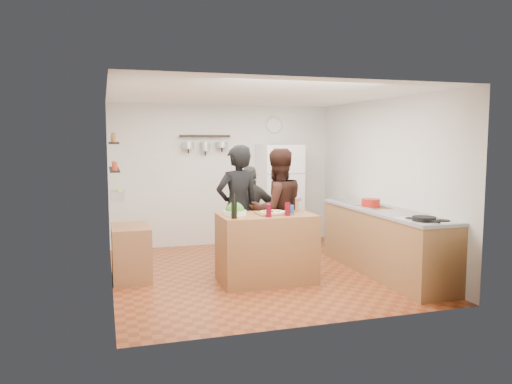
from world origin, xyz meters
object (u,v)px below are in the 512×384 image
object	(u,v)px
counter_run	(384,242)
prep_island	(267,248)
salt_canister	(291,210)
red_bowl	(371,203)
person_left	(238,209)
person_back	(251,215)
wall_clock	(274,125)
salad_bowl	(235,213)
side_table	(131,252)
fridge	(280,195)
wine_bottle	(234,210)
person_center	(277,210)
pepper_mill	(297,206)
skillet	(424,219)

from	to	relation	value
counter_run	prep_island	bearing A→B (deg)	176.30
salt_canister	red_bowl	distance (m)	1.41
person_left	person_back	distance (m)	0.55
wall_clock	person_left	bearing A→B (deg)	-122.20
salad_bowl	side_table	world-z (taller)	salad_bowl
person_back	fridge	bearing A→B (deg)	-119.76
wine_bottle	side_table	size ratio (longest dim) A/B	0.28
salad_bowl	counter_run	world-z (taller)	salad_bowl
wine_bottle	person_center	distance (m)	1.07
pepper_mill	person_left	distance (m)	0.89
pepper_mill	red_bowl	xyz separation A→B (m)	(1.22, 0.15, -0.01)
pepper_mill	salt_canister	size ratio (longest dim) A/B	1.32
person_left	skillet	xyz separation A→B (m)	(1.85, -1.74, 0.04)
prep_island	skillet	xyz separation A→B (m)	(1.62, -1.13, 0.49)
person_left	person_center	distance (m)	0.57
pepper_mill	salad_bowl	bearing A→B (deg)	180.00
wine_bottle	salt_canister	bearing A→B (deg)	7.13
pepper_mill	wall_clock	bearing A→B (deg)	78.14
wall_clock	side_table	size ratio (longest dim) A/B	0.37
side_table	skillet	bearing A→B (deg)	-28.26
fridge	person_left	bearing A→B (deg)	-127.28
salad_bowl	wall_clock	distance (m)	3.08
person_back	fridge	xyz separation A→B (m)	(0.88, 1.16, 0.15)
counter_run	red_bowl	distance (m)	0.62
salt_canister	wall_clock	distance (m)	2.97
person_left	wall_clock	size ratio (longest dim) A/B	6.07
prep_island	counter_run	distance (m)	1.72
red_bowl	prep_island	bearing A→B (deg)	-173.00
salad_bowl	person_left	bearing A→B (deg)	71.62
counter_run	fridge	bearing A→B (deg)	108.06
counter_run	person_center	bearing A→B (deg)	157.62
salad_bowl	salt_canister	bearing A→B (deg)	-13.28
pepper_mill	red_bowl	distance (m)	1.23
salad_bowl	person_center	xyz separation A→B (m)	(0.73, 0.42, -0.06)
salt_canister	fridge	world-z (taller)	fridge
counter_run	side_table	xyz separation A→B (m)	(-3.44, 0.77, -0.09)
side_table	person_center	bearing A→B (deg)	-5.49
person_left	fridge	distance (m)	1.99
fridge	side_table	world-z (taller)	fridge
person_center	counter_run	world-z (taller)	person_center
wall_clock	side_table	bearing A→B (deg)	-145.40
pepper_mill	person_center	bearing A→B (deg)	108.13
counter_run	fridge	world-z (taller)	fridge
counter_run	fridge	size ratio (longest dim) A/B	1.46
prep_island	fridge	xyz separation A→B (m)	(0.97, 2.19, 0.45)
fridge	wall_clock	distance (m)	1.29
salad_bowl	person_left	size ratio (longest dim) A/B	0.17
wine_bottle	side_table	bearing A→B (deg)	144.14
wine_bottle	counter_run	xyz separation A→B (m)	(2.22, 0.11, -0.57)
person_center	skillet	bearing A→B (deg)	121.97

